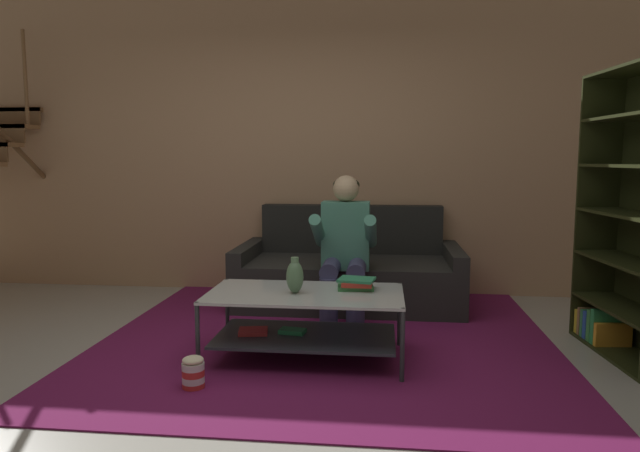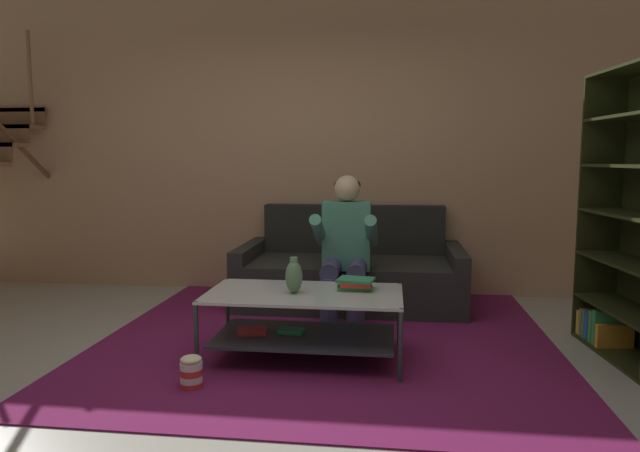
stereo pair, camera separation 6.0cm
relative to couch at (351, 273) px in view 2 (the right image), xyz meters
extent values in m
plane|color=#AAA89B|center=(-0.36, -1.95, -0.27)|extent=(16.80, 16.80, 0.00)
cube|color=tan|center=(-0.36, 0.51, 1.18)|extent=(8.40, 0.12, 2.90)
cube|color=olive|center=(-3.61, 0.51, 1.51)|extent=(1.00, 0.27, 0.04)
cylinder|color=olive|center=(-3.15, 0.24, 1.80)|extent=(0.04, 0.04, 0.90)
cube|color=#262623|center=(0.00, -0.06, -0.07)|extent=(1.69, 1.00, 0.41)
cube|color=black|center=(0.00, 0.35, 0.36)|extent=(1.69, 0.18, 0.45)
cube|color=#262623|center=(-0.91, -0.06, -0.01)|extent=(0.13, 1.00, 0.53)
cube|color=#262623|center=(0.91, -0.06, -0.01)|extent=(0.13, 1.00, 0.53)
cylinder|color=#3B3B5D|center=(-0.10, -0.86, -0.07)|extent=(0.14, 0.14, 0.41)
cylinder|color=#3B3B5D|center=(0.10, -0.86, -0.07)|extent=(0.14, 0.14, 0.41)
cylinder|color=#3B3B5D|center=(-0.10, -0.69, 0.18)|extent=(0.14, 0.42, 0.14)
cylinder|color=#3B3B5D|center=(0.10, -0.69, 0.18)|extent=(0.14, 0.42, 0.14)
cube|color=#46836D|center=(0.00, -0.48, 0.41)|extent=(0.38, 0.22, 0.55)
cylinder|color=#46836D|center=(-0.20, -0.66, 0.46)|extent=(0.09, 0.49, 0.31)
cylinder|color=#46836D|center=(0.20, -0.66, 0.46)|extent=(0.09, 0.49, 0.31)
sphere|color=tan|center=(0.00, -0.48, 0.79)|extent=(0.21, 0.21, 0.21)
ellipsoid|color=black|center=(0.00, -0.46, 0.81)|extent=(0.21, 0.21, 0.13)
cube|color=#B9C0B8|center=(-0.19, -1.48, 0.16)|extent=(1.24, 0.68, 0.02)
cube|color=#32393F|center=(-0.19, -1.48, -0.12)|extent=(1.15, 0.63, 0.02)
cylinder|color=#2E3333|center=(-0.80, -1.81, -0.05)|extent=(0.03, 0.03, 0.45)
cylinder|color=#2E3333|center=(0.42, -1.81, -0.05)|extent=(0.03, 0.03, 0.45)
cylinder|color=#2E3333|center=(-0.80, -1.16, -0.05)|extent=(0.03, 0.03, 0.45)
cylinder|color=#2E3333|center=(0.42, -1.16, -0.05)|extent=(0.03, 0.03, 0.45)
cube|color=#C53536|center=(-0.53, -1.49, -0.10)|extent=(0.21, 0.18, 0.03)
cube|color=#299355|center=(-0.28, -1.46, -0.10)|extent=(0.18, 0.13, 0.03)
cube|color=#6B1848|center=(-0.10, -0.87, -0.27)|extent=(3.18, 3.42, 0.01)
cube|color=#80566E|center=(-0.10, -0.87, -0.27)|extent=(1.75, 1.88, 0.00)
ellipsoid|color=#557952|center=(-0.25, -1.51, 0.28)|extent=(0.11, 0.11, 0.21)
cylinder|color=#557952|center=(-0.25, -1.51, 0.38)|extent=(0.05, 0.05, 0.05)
cube|color=#388342|center=(0.12, -1.37, 0.19)|extent=(0.24, 0.16, 0.03)
cube|color=red|center=(0.13, -1.38, 0.21)|extent=(0.20, 0.17, 0.03)
cube|color=#2C8255|center=(0.13, -1.37, 0.24)|extent=(0.25, 0.21, 0.02)
cube|color=black|center=(1.85, -0.70, 0.66)|extent=(0.33, 0.05, 1.87)
cube|color=black|center=(1.90, -1.17, -0.26)|extent=(0.42, 0.96, 0.02)
cube|color=black|center=(1.90, -1.17, 0.04)|extent=(0.42, 0.96, 0.02)
cube|color=black|center=(1.90, -1.17, 0.35)|extent=(0.42, 0.96, 0.02)
cube|color=black|center=(1.90, -1.17, 0.66)|extent=(0.42, 0.96, 0.02)
cube|color=black|center=(1.90, -1.17, 0.98)|extent=(0.42, 0.96, 0.02)
cube|color=gold|center=(1.86, -0.74, -0.17)|extent=(0.30, 0.07, 0.17)
cube|color=#986E46|center=(1.83, -0.79, -0.15)|extent=(0.24, 0.05, 0.20)
cube|color=#39874F|center=(1.85, -0.83, -0.15)|extent=(0.26, 0.06, 0.20)
cube|color=#2A51B5|center=(1.87, -0.88, -0.15)|extent=(0.29, 0.07, 0.20)
cube|color=#3C8A42|center=(1.84, -0.94, -0.14)|extent=(0.22, 0.07, 0.22)
cube|color=#2D8B4A|center=(1.85, -1.00, -0.13)|extent=(0.24, 0.07, 0.24)
cube|color=orange|center=(1.87, -1.05, -0.17)|extent=(0.25, 0.06, 0.16)
cylinder|color=red|center=(-0.76, -2.03, -0.25)|extent=(0.13, 0.13, 0.04)
cylinder|color=white|center=(-0.76, -2.03, -0.22)|extent=(0.13, 0.13, 0.04)
cylinder|color=red|center=(-0.76, -2.03, -0.18)|extent=(0.13, 0.13, 0.04)
cylinder|color=white|center=(-0.76, -2.03, -0.14)|extent=(0.13, 0.13, 0.04)
ellipsoid|color=beige|center=(-0.76, -2.03, -0.10)|extent=(0.12, 0.12, 0.04)
camera|label=1|loc=(0.30, -5.02, 1.02)|focal=32.00mm
camera|label=2|loc=(0.36, -5.01, 1.02)|focal=32.00mm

